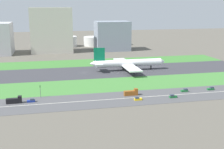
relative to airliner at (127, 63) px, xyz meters
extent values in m
plane|color=#5B564C|center=(-35.99, 0.00, -6.23)|extent=(800.00, 800.00, 0.00)
cube|color=#38383D|center=(-35.99, 0.00, -6.18)|extent=(280.00, 46.00, 0.10)
cube|color=#3D7A33|center=(-35.99, 41.00, -6.18)|extent=(280.00, 36.00, 0.10)
cube|color=#427F38|center=(-35.99, -41.00, -6.18)|extent=(280.00, 36.00, 0.10)
cube|color=#4C4C4F|center=(-35.99, -73.00, -6.18)|extent=(280.00, 28.00, 0.10)
cube|color=silver|center=(-35.99, -73.00, -6.13)|extent=(266.00, 0.50, 0.01)
cylinder|color=white|center=(1.68, 0.00, 0.07)|extent=(56.00, 6.00, 6.00)
cone|color=white|center=(31.68, 0.00, 0.07)|extent=(4.00, 5.70, 5.70)
cone|color=white|center=(-28.82, 0.00, 0.87)|extent=(5.00, 5.40, 5.40)
cube|color=#0C724C|center=(-23.32, 0.00, 8.07)|extent=(9.00, 0.80, 11.00)
cube|color=white|center=(-24.32, 0.00, 1.07)|extent=(6.00, 16.00, 0.60)
cube|color=white|center=(-0.32, 15.00, -1.13)|extent=(10.00, 26.00, 1.00)
cylinder|color=gray|center=(0.68, 9.00, -3.33)|extent=(5.00, 3.20, 3.20)
cube|color=white|center=(-0.32, -15.00, -1.13)|extent=(10.00, 26.00, 1.00)
cylinder|color=gray|center=(0.68, -9.00, -3.33)|extent=(5.00, 3.20, 3.20)
cylinder|color=black|center=(21.28, 0.00, -4.53)|extent=(1.00, 1.00, 3.20)
cylinder|color=black|center=(-2.32, 3.50, -4.53)|extent=(1.00, 1.00, 3.20)
cylinder|color=black|center=(-2.32, -3.50, -4.53)|extent=(1.00, 1.00, 3.20)
cube|color=yellow|center=(-14.86, -78.00, -5.58)|extent=(4.40, 1.80, 1.10)
cube|color=#333D4C|center=(-15.66, -78.00, -4.58)|extent=(2.20, 1.66, 0.90)
cube|color=#19662D|center=(18.79, -68.00, -5.58)|extent=(4.40, 1.80, 1.10)
cube|color=#333D4C|center=(19.59, -68.00, -4.58)|extent=(2.20, 1.66, 0.90)
cube|color=#19662D|center=(37.07, -68.00, -5.58)|extent=(4.40, 1.80, 1.10)
cube|color=#333D4C|center=(37.87, -68.00, -4.58)|extent=(2.20, 1.66, 0.90)
cube|color=navy|center=(-74.73, -68.00, -5.58)|extent=(4.40, 1.80, 1.10)
cube|color=#333D4C|center=(-73.93, -68.00, -4.58)|extent=(2.20, 1.66, 0.90)
cube|color=#19662D|center=(6.73, -78.00, -5.58)|extent=(4.40, 1.80, 1.10)
cube|color=#333D4C|center=(5.93, -78.00, -4.58)|extent=(2.20, 1.66, 0.90)
cube|color=black|center=(-83.80, -68.00, -4.73)|extent=(8.40, 2.50, 2.80)
cube|color=black|center=(-80.60, -68.00, -2.73)|extent=(2.00, 2.30, 1.20)
cube|color=brown|center=(-16.30, -68.00, -4.73)|extent=(8.40, 2.50, 2.80)
cube|color=brown|center=(-13.10, -68.00, -2.73)|extent=(2.00, 2.30, 1.20)
cylinder|color=#4C4C51|center=(-69.55, -60.00, -3.13)|extent=(0.24, 0.24, 6.00)
cube|color=black|center=(-69.55, -60.00, 0.47)|extent=(0.36, 0.36, 1.20)
sphere|color=#19D826|center=(-69.55, -60.20, 0.77)|extent=(0.24, 0.24, 0.24)
cube|color=beige|center=(-58.47, 114.00, 19.27)|extent=(46.54, 29.00, 51.01)
cube|color=gray|center=(13.01, 114.00, 11.15)|extent=(40.19, 28.12, 34.77)
cylinder|color=silver|center=(-36.30, 159.00, 0.50)|extent=(22.56, 22.56, 13.46)
cylinder|color=silver|center=(-2.98, 159.00, -0.10)|extent=(25.77, 25.77, 12.27)
cylinder|color=silver|center=(33.01, 159.00, 1.07)|extent=(17.70, 17.70, 14.60)
camera|label=1|loc=(-64.53, -231.18, 46.83)|focal=47.04mm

